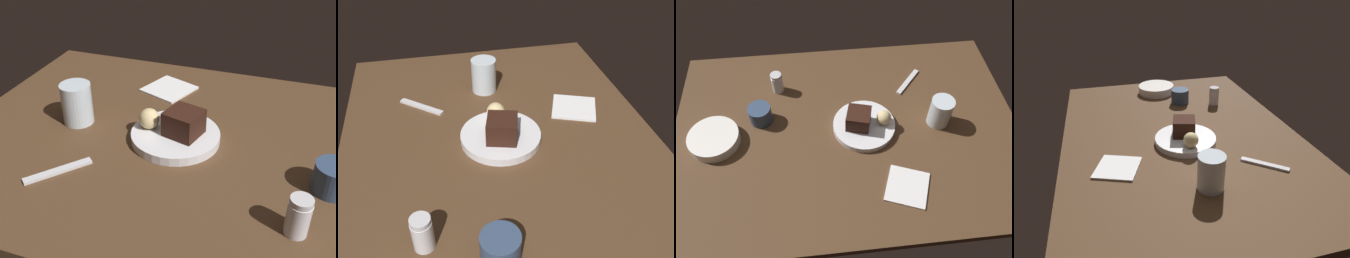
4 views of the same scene
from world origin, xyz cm
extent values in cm
cube|color=#4C331E|center=(0.00, 0.00, 1.50)|extent=(120.00, 84.00, 3.00)
cylinder|color=silver|center=(-5.87, 0.03, 4.08)|extent=(21.36, 21.36, 2.15)
cube|color=black|center=(-3.86, -0.05, 8.20)|extent=(9.57, 9.50, 6.09)
sphere|color=#DBC184|center=(-12.55, 0.26, 7.66)|extent=(5.01, 5.01, 5.01)
cylinder|color=silver|center=(23.77, -21.34, 6.40)|extent=(4.31, 4.31, 6.80)
cylinder|color=silver|center=(23.77, -21.34, 10.40)|extent=(4.09, 4.09, 1.20)
cylinder|color=silver|center=(-32.06, 0.36, 8.27)|extent=(7.74, 7.74, 10.55)
cylinder|color=#334766|center=(29.61, -7.27, 6.14)|extent=(7.88, 7.88, 6.27)
cube|color=silver|center=(-25.90, -20.12, 3.35)|extent=(11.09, 12.59, 0.70)
cube|color=white|center=(-15.84, 24.38, 3.30)|extent=(16.14, 16.25, 0.60)
camera|label=1|loc=(19.20, -78.29, 58.60)|focal=43.94mm
camera|label=2|loc=(71.85, -15.36, 66.56)|focal=40.54mm
camera|label=3|loc=(8.85, 71.61, 97.64)|focal=36.62mm
camera|label=4|loc=(-96.91, 25.54, 58.02)|focal=33.16mm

